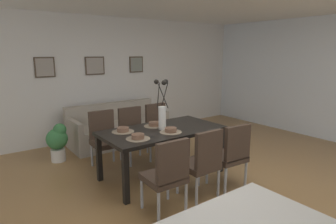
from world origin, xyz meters
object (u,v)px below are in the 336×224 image
(dining_chair_mid_right, at_px, (159,126))
(framed_picture_left, at_px, (45,67))
(potted_plant, at_px, (58,140))
(dining_chair_far_left, at_px, (202,160))
(bowl_far_left, at_px, (171,130))
(framed_picture_right, at_px, (136,64))
(dining_chair_near_right, at_px, (105,136))
(dining_chair_far_right, at_px, (133,132))
(dining_table, at_px, (162,134))
(dining_chair_near_left, at_px, (167,173))
(bowl_near_right, at_px, (123,129))
(dining_chair_mid_left, at_px, (231,153))
(bowl_near_left, at_px, (138,136))
(sofa, at_px, (118,129))
(framed_picture_center, at_px, (95,66))
(bowl_far_right, at_px, (154,124))
(centerpiece_vase, at_px, (162,110))

(dining_chair_mid_right, bearing_deg, framed_picture_left, 134.50)
(potted_plant, bearing_deg, dining_chair_far_left, -64.66)
(bowl_far_left, xyz_separation_m, framed_picture_right, (1.00, 2.67, 0.79))
(dining_chair_near_right, relative_size, dining_chair_far_right, 1.00)
(dining_table, height_order, dining_chair_near_left, dining_chair_near_left)
(framed_picture_left, distance_m, potted_plant, 1.51)
(bowl_near_right, bearing_deg, dining_chair_mid_left, -45.38)
(dining_chair_mid_right, height_order, potted_plant, dining_chair_mid_right)
(dining_chair_far_left, height_order, bowl_far_left, dining_chair_far_left)
(bowl_near_left, xyz_separation_m, framed_picture_right, (1.54, 2.67, 0.79))
(bowl_near_right, distance_m, framed_picture_left, 2.43)
(bowl_near_left, relative_size, framed_picture_left, 0.44)
(dining_chair_far_left, relative_size, potted_plant, 1.37)
(sofa, relative_size, framed_picture_center, 4.69)
(dining_chair_mid_left, relative_size, bowl_near_right, 5.41)
(dining_table, bearing_deg, bowl_far_right, 90.00)
(dining_chair_mid_left, distance_m, potted_plant, 2.94)
(dining_chair_mid_right, bearing_deg, bowl_far_left, -116.53)
(dining_chair_near_right, distance_m, dining_chair_mid_right, 1.09)
(bowl_far_right, bearing_deg, bowl_near_left, -141.97)
(framed_picture_center, bearing_deg, framed_picture_left, 180.00)
(framed_picture_left, bearing_deg, potted_plant, -96.79)
(dining_chair_mid_right, bearing_deg, dining_chair_far_left, -106.63)
(framed_picture_center, bearing_deg, sofa, -70.59)
(dining_chair_mid_right, distance_m, centerpiece_vase, 1.16)
(dining_table, height_order, bowl_far_left, bowl_far_left)
(centerpiece_vase, bearing_deg, bowl_far_left, -90.25)
(bowl_near_left, bearing_deg, dining_chair_near_left, -91.46)
(bowl_far_right, bearing_deg, bowl_near_right, 180.00)
(dining_table, xyz_separation_m, bowl_far_left, (0.00, -0.21, 0.12))
(dining_chair_mid_right, height_order, bowl_near_right, dining_chair_mid_right)
(centerpiece_vase, xyz_separation_m, framed_picture_left, (-1.00, 2.46, 0.55))
(framed_picture_left, bearing_deg, framed_picture_right, 0.00)
(dining_chair_mid_left, bearing_deg, centerpiece_vase, 121.26)
(dining_chair_near_left, height_order, centerpiece_vase, centerpiece_vase)
(centerpiece_vase, bearing_deg, bowl_near_right, 158.80)
(dining_chair_far_left, xyz_separation_m, bowl_far_right, (-0.03, 1.06, 0.27))
(dining_table, relative_size, bowl_far_right, 10.59)
(dining_chair_far_left, bearing_deg, dining_chair_mid_left, -3.38)
(dining_chair_near_left, bearing_deg, framed_picture_right, 65.08)
(framed_picture_left, height_order, framed_picture_center, framed_picture_left)
(dining_chair_mid_right, relative_size, sofa, 0.47)
(dining_chair_far_left, xyz_separation_m, framed_picture_left, (-1.03, 3.31, 1.06))
(potted_plant, bearing_deg, sofa, 14.72)
(bowl_far_left, bearing_deg, dining_chair_near_right, 116.58)
(dining_chair_far_right, xyz_separation_m, dining_chair_mid_right, (0.57, 0.04, 0.00))
(centerpiece_vase, height_order, framed_picture_left, framed_picture_left)
(dining_chair_near_right, bearing_deg, bowl_far_right, -50.64)
(dining_chair_near_right, height_order, framed_picture_left, framed_picture_left)
(dining_chair_far_right, height_order, framed_picture_left, framed_picture_left)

